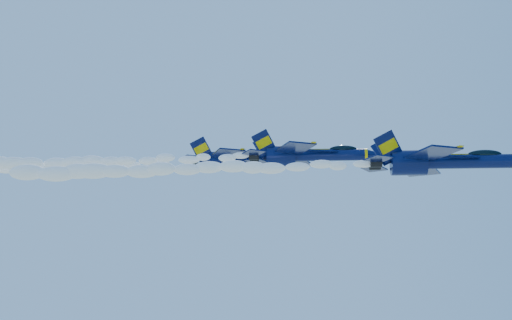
{
  "coord_description": "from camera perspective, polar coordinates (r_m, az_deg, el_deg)",
  "views": [
    {
      "loc": [
        5.75,
        -81.68,
        132.94
      ],
      "look_at": [
        1.14,
        -1.99,
        151.79
      ],
      "focal_mm": 50.0,
      "sensor_mm": 36.0,
      "label": 1
    }
  ],
  "objects": [
    {
      "name": "jet_second",
      "position": [
        83.51,
        4.18,
        0.41
      ],
      "size": [
        15.84,
        12.99,
        5.88
      ],
      "color": "#08103C"
    },
    {
      "name": "smoke_trail_jet_third",
      "position": [
        94.72,
        -16.43,
        -0.42
      ],
      "size": [
        36.86,
        1.72,
        1.55
      ],
      "primitive_type": "ellipsoid",
      "color": "white"
    },
    {
      "name": "smoke_trail_jet_second",
      "position": [
        86.74,
        -12.7,
        -0.08
      ],
      "size": [
        36.86,
        1.76,
        1.59
      ],
      "primitive_type": "ellipsoid",
      "color": "white"
    },
    {
      "name": "smoke_trail_jet_lead",
      "position": [
        73.65,
        -5.23,
        -0.67
      ],
      "size": [
        36.86,
        1.86,
        1.67
      ],
      "primitive_type": "ellipsoid",
      "color": "white"
    },
    {
      "name": "jet_lead",
      "position": [
        74.41,
        14.64,
        -0.1
      ],
      "size": [
        16.7,
        13.7,
        6.21
      ],
      "color": "#08103C"
    },
    {
      "name": "jet_third",
      "position": [
        89.55,
        -1.16,
        0.01
      ],
      "size": [
        15.42,
        12.65,
        5.73
      ],
      "color": "#08103C"
    }
  ]
}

